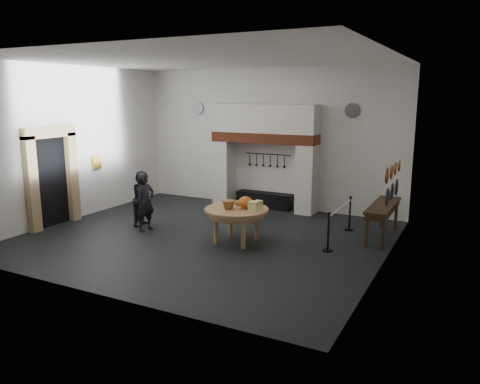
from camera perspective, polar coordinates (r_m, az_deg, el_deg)
The scene contains 39 objects.
floor at distance 12.34m, azimuth -4.17°, elevation -5.50°, with size 9.00×8.00×0.02m, color black.
ceiling at distance 11.81m, azimuth -4.51°, elevation 15.84°, with size 9.00×8.00×0.02m, color silver.
wall_back at distance 15.40m, azimuth 3.52°, elevation 6.50°, with size 9.00×0.02×4.50m, color white.
wall_front at distance 8.75m, azimuth -18.17°, elevation 1.95°, with size 9.00×0.02×4.50m, color white.
wall_left at distance 14.72m, azimuth -19.51°, elevation 5.62°, with size 0.02×8.00×4.50m, color white.
wall_right at distance 10.27m, azimuth 17.64°, elevation 3.36°, with size 0.02×8.00×4.50m, color white.
chimney_pier_left at distance 15.89m, azimuth -1.92°, elevation 2.41°, with size 0.55×0.70×2.15m, color silver.
chimney_pier_right at distance 14.70m, azimuth 8.18°, elevation 1.53°, with size 0.55×0.70×2.15m, color silver.
hearth_brick_band at distance 15.07m, azimuth 2.98°, elevation 6.63°, with size 3.50×0.72×0.32m, color #9E442B.
chimney_hood at distance 15.03m, azimuth 3.01°, elevation 8.94°, with size 3.50×0.70×0.90m, color silver.
iron_range at distance 15.46m, azimuth 3.01°, elevation -0.98°, with size 1.90×0.45×0.50m, color black.
utensil_rail at distance 15.38m, azimuth 3.38°, elevation 4.63°, with size 0.02×0.02×1.60m, color black.
door_recess at distance 14.17m, azimuth -22.08°, elevation 1.12°, with size 0.04×1.10×2.50m, color black.
door_jamb_near at distance 13.66m, azimuth -24.06°, elevation 0.81°, with size 0.22×0.30×2.60m, color tan.
door_jamb_far at distance 14.55m, azimuth -19.79°, elevation 1.75°, with size 0.22×0.30×2.60m, color tan.
door_lintel at distance 13.93m, azimuth -22.28°, elevation 6.76°, with size 0.22×1.70×0.30m, color tan.
wall_plaque at distance 15.32m, azimuth -17.05°, elevation 3.54°, with size 0.05×0.34×0.44m, color gold.
work_table at distance 11.67m, azimuth -0.42°, elevation -2.18°, with size 1.60×1.60×0.07m, color tan.
pumpkin at distance 11.63m, azimuth 0.68°, elevation -1.28°, with size 0.36×0.36×0.31m, color #CB451C.
cheese_block_big at distance 11.38m, azimuth 1.69°, elevation -1.76°, with size 0.22×0.22×0.24m, color #FFF598.
cheese_block_small at distance 11.65m, azimuth 2.24°, elevation -1.53°, with size 0.18×0.18×0.20m, color #E8E18B.
wicker_basket at distance 11.58m, azimuth -1.43°, elevation -1.56°, with size 0.32×0.32×0.22m, color olive.
bread_loaf at distance 12.00m, azimuth -0.07°, elevation -1.31°, with size 0.31×0.18×0.13m, color #A5783A.
visitor_near at distance 12.97m, azimuth -11.47°, elevation -1.20°, with size 0.58×0.38×1.59m, color black.
visitor_far at distance 13.52m, azimuth -11.73°, elevation -0.75°, with size 0.76×0.59×1.56m, color black.
side_table at distance 12.57m, azimuth 17.07°, elevation -1.56°, with size 0.55×2.20×0.06m, color #332312.
pewter_jug at distance 13.12m, azimuth 17.59°, elevation -0.42°, with size 0.12×0.12×0.22m, color #434348.
copper_pan_a at distance 10.51m, azimuth 17.51°, elevation 1.89°, with size 0.34×0.34×0.03m, color #C6662D.
copper_pan_b at distance 11.05m, azimuth 18.01°, elevation 2.32°, with size 0.32×0.32×0.03m, color #C6662D.
copper_pan_c at distance 11.59m, azimuth 18.46°, elevation 2.70°, with size 0.30×0.30×0.03m, color #C6662D.
copper_pan_d at distance 12.13m, azimuth 18.88°, elevation 3.05°, with size 0.28×0.28×0.03m, color #C6662D.
pewter_plate_left at distance 10.80m, azimuth 17.53°, elevation -0.56°, with size 0.40×0.40×0.03m, color #4C4C51.
pewter_plate_mid at distance 11.38m, azimuth 18.06°, elevation 0.01°, with size 0.40×0.40×0.03m, color #4C4C51.
pewter_plate_right at distance 11.96m, azimuth 18.54°, elevation 0.53°, with size 0.40×0.40×0.03m, color #4C4C51.
pewter_plate_back_left at distance 16.58m, azimuth -5.20°, elevation 10.14°, with size 0.44×0.44×0.03m, color #4C4C51.
pewter_plate_back_right at distance 14.43m, azimuth 13.50°, elevation 9.64°, with size 0.44×0.44×0.03m, color #4C4C51.
barrier_post_near at distance 11.29m, azimuth 10.72°, elevation -4.93°, with size 0.05×0.05×0.90m, color black.
barrier_post_far at distance 13.16m, azimuth 13.23°, elevation -2.65°, with size 0.05×0.05×0.90m, color black.
barrier_rope at distance 12.12m, azimuth 12.15°, elevation -1.88°, with size 0.04×0.04×2.00m, color white.
Camera 1 is at (6.18, -10.03, 3.65)m, focal length 35.00 mm.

